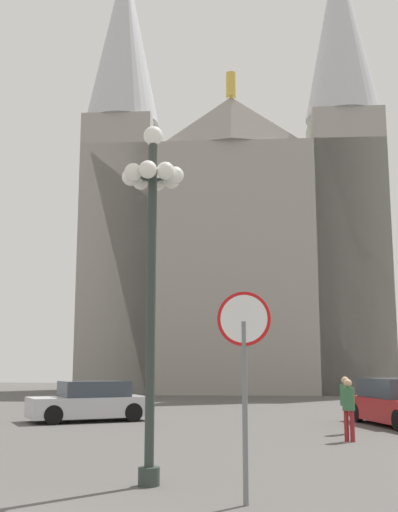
% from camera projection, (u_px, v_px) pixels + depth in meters
% --- Properties ---
extents(cathedral, '(21.65, 13.51, 33.58)m').
position_uv_depth(cathedral, '(233.00, 240.00, 47.01)').
color(cathedral, gray).
rests_on(cathedral, ground).
extents(stop_sign, '(0.81, 0.14, 3.05)m').
position_uv_depth(stop_sign, '(244.00, 352.00, 9.38)').
color(stop_sign, slate).
rests_on(stop_sign, ground).
extents(street_lamp, '(1.12, 1.12, 6.22)m').
position_uv_depth(street_lamp, '(152.00, 235.00, 11.18)').
color(street_lamp, '#2D3833').
rests_on(street_lamp, ground).
extents(parked_car_near_silver, '(4.45, 3.75, 1.39)m').
position_uv_depth(parked_car_near_silver, '(90.00, 402.00, 22.42)').
color(parked_car_near_silver, '#B7B7BC').
rests_on(parked_car_near_silver, ground).
extents(pedestrian_walking, '(0.32, 0.32, 1.62)m').
position_uv_depth(pedestrian_walking, '(346.00, 399.00, 18.38)').
color(pedestrian_walking, olive).
rests_on(pedestrian_walking, ground).
extents(pedestrian_standing, '(0.32, 0.32, 1.59)m').
position_uv_depth(pedestrian_standing, '(349.00, 404.00, 16.58)').
color(pedestrian_standing, maroon).
rests_on(pedestrian_standing, ground).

